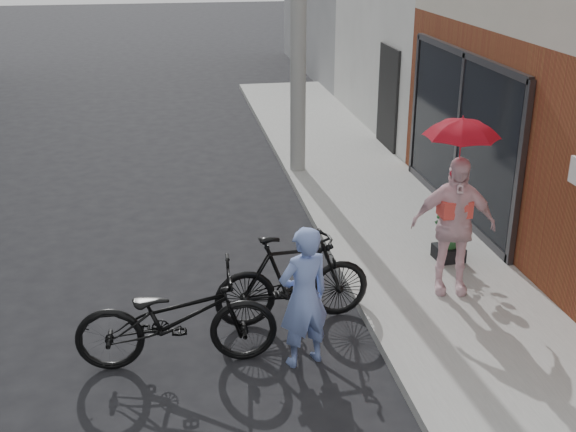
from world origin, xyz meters
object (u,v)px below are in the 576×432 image
object	(u,v)px
bike_left	(176,318)
bike_right	(293,279)
officer	(304,297)
planter	(448,253)
kimono_woman	(453,226)

from	to	relation	value
bike_left	bike_right	xyz separation A→B (m)	(1.35, 0.67, 0.00)
officer	planter	bearing A→B (deg)	-159.14
officer	bike_left	size ratio (longest dim) A/B	0.75
bike_left	bike_right	size ratio (longest dim) A/B	1.14
officer	kimono_woman	world-z (taller)	kimono_woman
officer	bike_right	bearing A→B (deg)	-111.08
planter	kimono_woman	bearing A→B (deg)	-111.94
bike_left	officer	bearing A→B (deg)	-97.06
planter	bike_left	bearing A→B (deg)	-154.78
bike_right	planter	distance (m)	2.59
officer	bike_right	distance (m)	0.91
bike_left	bike_right	world-z (taller)	bike_right
officer	kimono_woman	bearing A→B (deg)	-169.96
kimono_woman	officer	bearing A→B (deg)	-139.91
kimono_woman	planter	xyz separation A→B (m)	(0.34, 0.84, -0.77)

